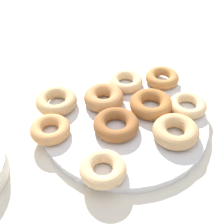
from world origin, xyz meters
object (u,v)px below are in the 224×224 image
donut_5 (188,105)px  donut_6 (56,101)px  donut_2 (103,169)px  donut_plate (124,121)px  donut_7 (162,78)px  donut_8 (104,97)px  donut_3 (176,131)px  donut_4 (126,82)px  donut_1 (116,125)px  donut_0 (50,129)px  donut_9 (152,105)px

donut_5 → donut_6: (0.14, 0.25, 0.00)m
donut_2 → donut_plate: bearing=-43.6°
donut_7 → donut_8: (-0.01, 0.16, 0.00)m
donut_3 → donut_4: donut_3 is taller
donut_1 → donut_3: (-0.07, -0.10, 0.00)m
donut_7 → donut_3: bearing=154.8°
donut_plate → donut_2: bearing=136.4°
donut_1 → donut_5: bearing=-95.8°
donut_0 → donut_3: bearing=-118.9°
donut_6 → donut_4: bearing=-91.8°
donut_plate → donut_4: (0.10, -0.06, 0.02)m
donut_plate → donut_4: bearing=-30.1°
donut_3 → donut_plate: bearing=34.6°
donut_plate → donut_8: bearing=15.1°
donut_plate → donut_1: size_ratio=3.77×
donut_plate → donut_8: (0.07, 0.02, 0.02)m
donut_plate → donut_5: size_ratio=4.33×
donut_0 → donut_2: bearing=-159.6°
donut_2 → donut_9: (0.10, -0.17, 0.00)m
donut_1 → donut_5: donut_1 is taller
donut_1 → donut_2: size_ratio=1.10×
donut_2 → donut_9: 0.20m
donut_plate → donut_7: (0.07, -0.14, 0.02)m
donut_3 → donut_7: 0.18m
donut_4 → donut_5: 0.16m
donut_1 → donut_7: size_ratio=1.18×
donut_5 → donut_8: 0.18m
donut_plate → donut_6: 0.15m
donut_1 → donut_2: same height
donut_6 → donut_7: size_ratio=1.15×
donut_4 → donut_5: (-0.13, -0.08, -0.00)m
donut_plate → donut_4: size_ratio=4.45×
donut_plate → donut_5: 0.14m
donut_plate → donut_0: size_ratio=4.34×
donut_5 → donut_plate: bearing=74.5°
donut_0 → donut_1: (-0.05, -0.12, 0.00)m
donut_5 → donut_4: bearing=30.2°
donut_7 → donut_8: 0.16m
donut_1 → donut_4: size_ratio=1.18×
donut_8 → donut_7: bearing=-87.9°
donut_5 → donut_9: (0.03, 0.07, 0.00)m
donut_4 → donut_7: size_ratio=1.00×
donut_1 → donut_5: (-0.02, -0.17, -0.00)m
donut_plate → donut_7: donut_7 is taller
donut_8 → donut_9: size_ratio=0.95×
donut_0 → donut_6: bearing=-28.2°
donut_5 → donut_6: bearing=60.6°
donut_2 → donut_3: size_ratio=0.92×
donut_2 → donut_4: bearing=-37.8°
donut_1 → donut_4: bearing=-36.7°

